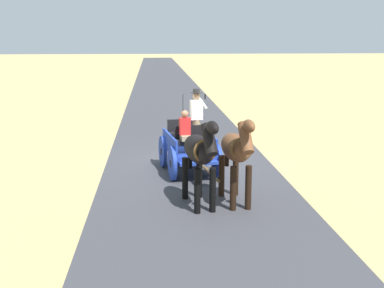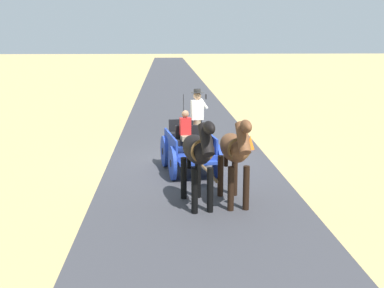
# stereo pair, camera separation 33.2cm
# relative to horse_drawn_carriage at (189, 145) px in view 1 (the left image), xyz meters

# --- Properties ---
(ground_plane) EXTENTS (200.00, 200.00, 0.00)m
(ground_plane) POSITION_rel_horse_drawn_carriage_xyz_m (-0.05, -0.80, -0.82)
(ground_plane) COLOR tan
(road_surface) EXTENTS (5.23, 160.00, 0.01)m
(road_surface) POSITION_rel_horse_drawn_carriage_xyz_m (-0.05, -0.80, -0.81)
(road_surface) COLOR #38383D
(road_surface) RESTS_ON ground
(horse_drawn_carriage) EXTENTS (1.76, 4.51, 2.50)m
(horse_drawn_carriage) POSITION_rel_horse_drawn_carriage_xyz_m (0.00, 0.00, 0.00)
(horse_drawn_carriage) COLOR #1E3899
(horse_drawn_carriage) RESTS_ON ground
(horse_near_side) EXTENTS (0.73, 2.14, 2.21)m
(horse_near_side) POSITION_rel_horse_drawn_carriage_xyz_m (-0.89, 2.93, 0.51)
(horse_near_side) COLOR brown
(horse_near_side) RESTS_ON ground
(horse_off_side) EXTENTS (0.85, 2.15, 2.21)m
(horse_off_side) POSITION_rel_horse_drawn_carriage_xyz_m (-0.01, 3.06, 0.51)
(horse_off_side) COLOR black
(horse_off_side) RESTS_ON ground
(traffic_cone) EXTENTS (0.32, 0.32, 0.50)m
(traffic_cone) POSITION_rel_horse_drawn_carriage_xyz_m (-2.28, -2.95, -0.57)
(traffic_cone) COLOR orange
(traffic_cone) RESTS_ON ground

